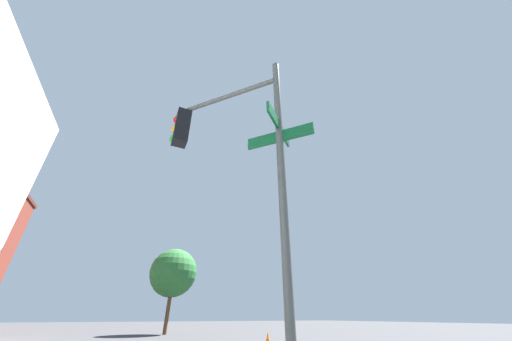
# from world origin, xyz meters

# --- Properties ---
(traffic_signal_near) EXTENTS (2.20, 1.93, 5.17)m
(traffic_signal_near) POSITION_xyz_m (-6.27, -6.36, 3.61)
(traffic_signal_near) COLOR #474C47
(traffic_signal_near) RESTS_ON ground_plane
(street_tree) EXTENTS (3.07, 3.07, 5.10)m
(street_tree) POSITION_xyz_m (9.34, -8.15, 3.55)
(street_tree) COLOR #4C331E
(street_tree) RESTS_ON ground_plane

